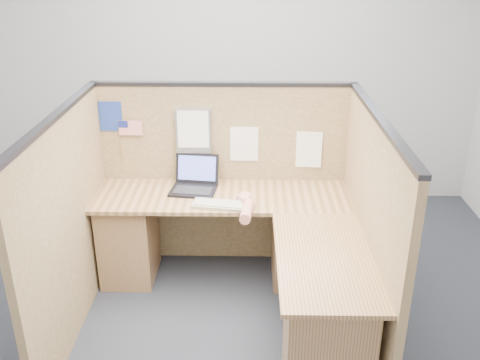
{
  "coord_description": "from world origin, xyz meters",
  "views": [
    {
      "loc": [
        0.2,
        -3.03,
        2.47
      ],
      "look_at": [
        0.14,
        0.5,
        0.93
      ],
      "focal_mm": 40.0,
      "sensor_mm": 36.0,
      "label": 1
    }
  ],
  "objects_px": {
    "l_desk": "(246,260)",
    "mouse": "(245,199)",
    "laptop": "(194,181)",
    "keyboard": "(223,205)"
  },
  "relations": [
    {
      "from": "l_desk",
      "to": "laptop",
      "type": "relative_size",
      "value": 5.22
    },
    {
      "from": "l_desk",
      "to": "keyboard",
      "type": "bearing_deg",
      "value": 131.03
    },
    {
      "from": "l_desk",
      "to": "laptop",
      "type": "distance_m",
      "value": 0.77
    },
    {
      "from": "l_desk",
      "to": "laptop",
      "type": "xyz_separation_m",
      "value": [
        -0.41,
        0.51,
        0.4
      ]
    },
    {
      "from": "laptop",
      "to": "keyboard",
      "type": "height_order",
      "value": "laptop"
    },
    {
      "from": "laptop",
      "to": "mouse",
      "type": "xyz_separation_m",
      "value": [
        0.4,
        -0.25,
        -0.04
      ]
    },
    {
      "from": "l_desk",
      "to": "mouse",
      "type": "relative_size",
      "value": 16.5
    },
    {
      "from": "l_desk",
      "to": "mouse",
      "type": "height_order",
      "value": "mouse"
    },
    {
      "from": "l_desk",
      "to": "laptop",
      "type": "height_order",
      "value": "laptop"
    },
    {
      "from": "keyboard",
      "to": "mouse",
      "type": "height_order",
      "value": "mouse"
    }
  ]
}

